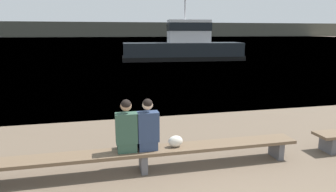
{
  "coord_description": "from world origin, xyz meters",
  "views": [
    {
      "loc": [
        -1.55,
        -2.3,
        2.6
      ],
      "look_at": [
        0.36,
        5.96,
        0.77
      ],
      "focal_mm": 32.0,
      "sensor_mm": 36.0,
      "label": 1
    }
  ],
  "objects_px": {
    "bench_main": "(143,154)",
    "shopping_bag": "(175,141)",
    "person_right": "(148,128)",
    "person_left": "(127,129)",
    "tugboat_red": "(184,48)"
  },
  "relations": [
    {
      "from": "bench_main",
      "to": "shopping_bag",
      "type": "relative_size",
      "value": 22.12
    },
    {
      "from": "bench_main",
      "to": "person_left",
      "type": "height_order",
      "value": "person_left"
    },
    {
      "from": "tugboat_red",
      "to": "person_right",
      "type": "bearing_deg",
      "value": 166.8
    },
    {
      "from": "person_left",
      "to": "person_right",
      "type": "bearing_deg",
      "value": 0.07
    },
    {
      "from": "bench_main",
      "to": "person_left",
      "type": "bearing_deg",
      "value": 178.62
    },
    {
      "from": "person_right",
      "to": "tugboat_red",
      "type": "bearing_deg",
      "value": 72.22
    },
    {
      "from": "person_right",
      "to": "shopping_bag",
      "type": "distance_m",
      "value": 0.62
    },
    {
      "from": "bench_main",
      "to": "person_right",
      "type": "distance_m",
      "value": 0.5
    },
    {
      "from": "person_left",
      "to": "tugboat_red",
      "type": "xyz_separation_m",
      "value": [
        7.31,
        21.56,
        0.3
      ]
    },
    {
      "from": "bench_main",
      "to": "person_right",
      "type": "xyz_separation_m",
      "value": [
        0.1,
        0.01,
        0.5
      ]
    },
    {
      "from": "person_left",
      "to": "tugboat_red",
      "type": "relative_size",
      "value": 0.09
    },
    {
      "from": "person_right",
      "to": "person_left",
      "type": "bearing_deg",
      "value": -179.93
    },
    {
      "from": "bench_main",
      "to": "shopping_bag",
      "type": "distance_m",
      "value": 0.66
    },
    {
      "from": "tugboat_red",
      "to": "person_left",
      "type": "bearing_deg",
      "value": 165.86
    },
    {
      "from": "person_left",
      "to": "shopping_bag",
      "type": "xyz_separation_m",
      "value": [
        0.93,
        0.0,
        -0.31
      ]
    }
  ]
}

